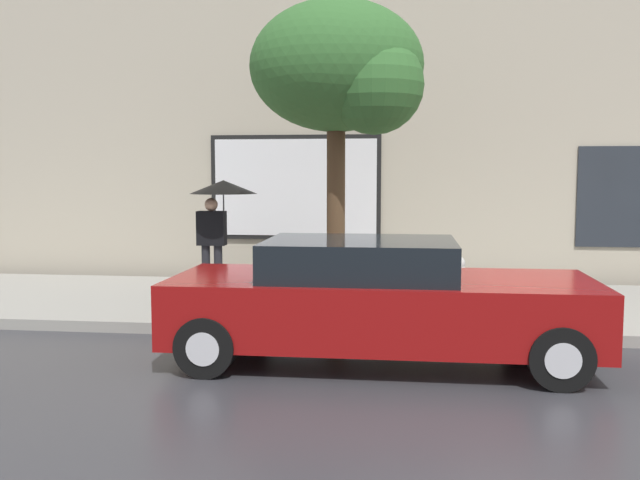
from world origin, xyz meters
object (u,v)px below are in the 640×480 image
Objects in this scene: pedestrian_with_umbrella at (220,201)px; street_tree at (344,72)px; parked_car at (377,301)px; fire_hydrant at (457,285)px.

street_tree reaches higher than pedestrian_with_umbrella.
parked_car reaches higher than fire_hydrant.
street_tree reaches higher than fire_hydrant.
parked_car is at bearing -73.72° from street_tree.
pedestrian_with_umbrella reaches higher than fire_hydrant.
parked_car is 5.66× the size of fire_hydrant.
fire_hydrant is (1.03, 2.06, -0.14)m from parked_car.
parked_car is 2.30m from fire_hydrant.
fire_hydrant is at bearing 63.44° from parked_car.
street_tree is at bearing -174.48° from fire_hydrant.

